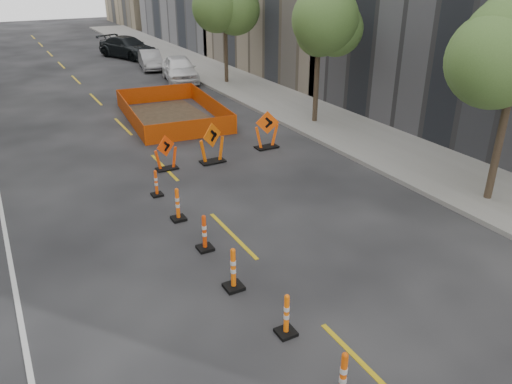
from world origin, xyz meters
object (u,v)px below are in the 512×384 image
channelizer_2 (286,315)px  parked_car_far (128,47)px  channelizer_1 (343,377)px  chevron_sign_left (166,153)px  channelizer_3 (233,269)px  channelizer_5 (178,204)px  parked_car_near (180,69)px  channelizer_6 (156,183)px  parked_car_mid (150,60)px  chevron_sign_right (267,130)px  channelizer_4 (204,232)px  chevron_sign_center (212,143)px

channelizer_2 → parked_car_far: bearing=79.7°
channelizer_1 → chevron_sign_left: 12.14m
channelizer_3 → channelizer_5: (0.08, 4.00, -0.03)m
parked_car_near → chevron_sign_left: bearing=-101.4°
channelizer_5 → channelizer_3: bearing=-91.2°
channelizer_6 → parked_car_mid: size_ratio=0.23×
chevron_sign_right → channelizer_6: bearing=-135.1°
channelizer_4 → channelizer_6: size_ratio=1.14×
channelizer_4 → parked_car_near: 21.69m
chevron_sign_right → parked_car_mid: bearing=109.0°
chevron_sign_center → parked_car_far: parked_car_far is taller
chevron_sign_right → chevron_sign_left: bearing=-154.4°
channelizer_4 → parked_car_near: bearing=71.1°
parked_car_far → channelizer_2: bearing=-123.0°
chevron_sign_left → chevron_sign_center: chevron_sign_center is taller
channelizer_1 → channelizer_3: (-0.19, 4.00, 0.00)m
channelizer_3 → channelizer_2: bearing=-82.8°
channelizer_1 → parked_car_near: bearing=75.3°
channelizer_3 → channelizer_4: channelizer_3 is taller
channelizer_1 → chevron_sign_left: chevron_sign_left is taller
channelizer_3 → chevron_sign_left: 8.18m
channelizer_1 → parked_car_near: 27.42m
channelizer_4 → channelizer_5: channelizer_5 is taller
chevron_sign_center → channelizer_4: bearing=-139.2°
channelizer_4 → parked_car_near: (7.03, 20.52, 0.30)m
channelizer_2 → chevron_sign_center: size_ratio=0.62×
channelizer_1 → channelizer_5: (-0.10, 8.01, -0.03)m
channelizer_5 → parked_car_far: parked_car_far is taller
channelizer_5 → channelizer_6: 2.00m
chevron_sign_center → parked_car_far: bearing=58.5°
channelizer_4 → channelizer_5: (-0.03, 2.00, 0.00)m
channelizer_6 → parked_car_near: 17.97m
chevron_sign_center → channelizer_6: bearing=-169.9°
chevron_sign_right → parked_car_mid: size_ratio=0.40×
channelizer_4 → chevron_sign_center: chevron_sign_center is taller
channelizer_2 → channelizer_4: (-0.15, 4.00, 0.02)m
chevron_sign_center → chevron_sign_right: bearing=-14.2°
channelizer_2 → chevron_sign_center: (2.73, 9.94, 0.31)m
channelizer_2 → parked_car_mid: bearing=77.6°
channelizer_5 → parked_car_far: bearing=77.3°
parked_car_near → channelizer_3: bearing=-96.4°
chevron_sign_left → chevron_sign_center: bearing=-25.9°
parked_car_near → parked_car_far: size_ratio=0.84×
parked_car_mid → channelizer_2: bearing=-92.2°
channelizer_4 → channelizer_6: channelizer_4 is taller
channelizer_5 → chevron_sign_center: chevron_sign_center is taller
channelizer_3 → chevron_sign_left: size_ratio=0.82×
chevron_sign_center → channelizer_2: bearing=-128.7°
channelizer_3 → parked_car_mid: (6.76, 27.58, 0.11)m
channelizer_2 → channelizer_4: size_ratio=0.96×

